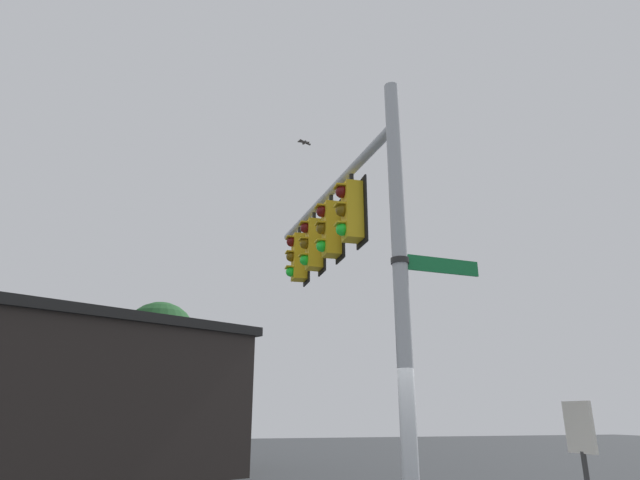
{
  "coord_description": "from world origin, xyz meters",
  "views": [
    {
      "loc": [
        -6.42,
        2.82,
        1.94
      ],
      "look_at": [
        3.19,
        0.31,
        5.26
      ],
      "focal_mm": 29.25,
      "sensor_mm": 36.0,
      "label": 1
    }
  ],
  "objects": [
    {
      "name": "signal_pole",
      "position": [
        0.0,
        0.0,
        3.4
      ],
      "size": [
        0.21,
        0.21,
        6.79
      ],
      "primitive_type": "cylinder",
      "color": "#ADB2B7",
      "rests_on": "ground"
    },
    {
      "name": "mast_arm",
      "position": [
        2.75,
        0.27,
        6.06
      ],
      "size": [
        5.51,
        0.7,
        0.16
      ],
      "primitive_type": "cylinder",
      "rotation": [
        0.0,
        1.57,
        0.1
      ],
      "color": "#ADB2B7"
    },
    {
      "name": "traffic_light_nearest_pole",
      "position": [
        1.58,
        0.17,
        5.28
      ],
      "size": [
        0.54,
        0.49,
        1.31
      ],
      "color": "black"
    },
    {
      "name": "traffic_light_mid_inner",
      "position": [
        2.56,
        0.27,
        5.28
      ],
      "size": [
        0.54,
        0.49,
        1.31
      ],
      "color": "black"
    },
    {
      "name": "traffic_light_mid_outer",
      "position": [
        3.55,
        0.37,
        5.28
      ],
      "size": [
        0.54,
        0.49,
        1.31
      ],
      "color": "black"
    },
    {
      "name": "traffic_light_arm_end",
      "position": [
        4.53,
        0.46,
        5.28
      ],
      "size": [
        0.54,
        0.49,
        1.31
      ],
      "color": "black"
    },
    {
      "name": "street_name_sign",
      "position": [
        0.04,
        -0.43,
        3.95
      ],
      "size": [
        0.27,
        1.4,
        0.22
      ],
      "color": "#147238"
    },
    {
      "name": "bird_flying",
      "position": [
        4.34,
        0.4,
        8.09
      ],
      "size": [
        0.2,
        0.33,
        0.08
      ],
      "color": "#4C4742"
    },
    {
      "name": "storefront_building",
      "position": [
        12.15,
        6.83,
        2.42
      ],
      "size": [
        12.03,
        13.32,
        4.81
      ],
      "color": "#282321",
      "rests_on": "ground"
    },
    {
      "name": "tree_by_storefront",
      "position": [
        16.34,
        3.8,
        4.84
      ],
      "size": [
        3.02,
        3.02,
        6.43
      ],
      "color": "#4C3823",
      "rests_on": "ground"
    },
    {
      "name": "historical_marker",
      "position": [
        0.76,
        -3.16,
        1.4
      ],
      "size": [
        0.6,
        0.08,
        2.13
      ],
      "color": "#333333",
      "rests_on": "ground"
    }
  ]
}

